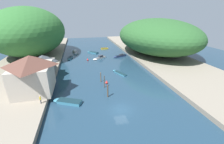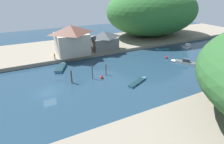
{
  "view_description": "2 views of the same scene",
  "coord_description": "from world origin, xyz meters",
  "px_view_note": "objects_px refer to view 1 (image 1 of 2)",
  "views": [
    {
      "loc": [
        -7.23,
        -23.76,
        17.75
      ],
      "look_at": [
        2.03,
        17.39,
        1.09
      ],
      "focal_mm": 24.0,
      "sensor_mm": 36.0,
      "label": 1
    },
    {
      "loc": [
        32.24,
        -1.73,
        18.47
      ],
      "look_at": [
        -0.25,
        14.33,
        1.34
      ],
      "focal_mm": 28.0,
      "sensor_mm": 36.0,
      "label": 2
    }
  ],
  "objects_px": {
    "channel_buoy_far": "(88,60)",
    "person_on_quay": "(40,99)",
    "boat_yellow_tender": "(92,52)",
    "boat_far_right_bank": "(99,58)",
    "boat_near_quay": "(66,101)",
    "channel_buoy_near": "(107,82)",
    "boat_mid_channel": "(119,73)",
    "boat_cabin_cruiser": "(105,48)",
    "waterfront_building": "(32,73)",
    "boat_red_skiff": "(70,58)",
    "boat_moored_right": "(75,52)",
    "boathouse_shed": "(44,65)",
    "boat_navy_launch": "(120,56)"
  },
  "relations": [
    {
      "from": "boat_yellow_tender",
      "to": "boat_mid_channel",
      "type": "relative_size",
      "value": 0.88
    },
    {
      "from": "waterfront_building",
      "to": "channel_buoy_near",
      "type": "bearing_deg",
      "value": 6.91
    },
    {
      "from": "waterfront_building",
      "to": "boat_red_skiff",
      "type": "distance_m",
      "value": 29.69
    },
    {
      "from": "person_on_quay",
      "to": "boat_near_quay",
      "type": "bearing_deg",
      "value": -81.74
    },
    {
      "from": "boat_yellow_tender",
      "to": "boat_far_right_bank",
      "type": "xyz_separation_m",
      "value": [
        1.85,
        -10.76,
        0.17
      ]
    },
    {
      "from": "boat_red_skiff",
      "to": "person_on_quay",
      "type": "relative_size",
      "value": 3.14
    },
    {
      "from": "boat_cabin_cruiser",
      "to": "channel_buoy_near",
      "type": "bearing_deg",
      "value": -12.56
    },
    {
      "from": "boat_mid_channel",
      "to": "boat_moored_right",
      "type": "relative_size",
      "value": 1.28
    },
    {
      "from": "boat_far_right_bank",
      "to": "boat_red_skiff",
      "type": "relative_size",
      "value": 1.17
    },
    {
      "from": "boathouse_shed",
      "to": "boat_cabin_cruiser",
      "type": "distance_m",
      "value": 41.09
    },
    {
      "from": "boat_cabin_cruiser",
      "to": "boat_navy_launch",
      "type": "distance_m",
      "value": 16.93
    },
    {
      "from": "channel_buoy_far",
      "to": "waterfront_building",
      "type": "bearing_deg",
      "value": -119.02
    },
    {
      "from": "boat_cabin_cruiser",
      "to": "boat_mid_channel",
      "type": "xyz_separation_m",
      "value": [
        -1.78,
        -34.93,
        -0.1
      ]
    },
    {
      "from": "boat_mid_channel",
      "to": "channel_buoy_far",
      "type": "distance_m",
      "value": 17.96
    },
    {
      "from": "boat_near_quay",
      "to": "channel_buoy_far",
      "type": "xyz_separation_m",
      "value": [
        6.61,
        29.42,
        0.04
      ]
    },
    {
      "from": "boat_moored_right",
      "to": "boat_cabin_cruiser",
      "type": "bearing_deg",
      "value": -0.83
    },
    {
      "from": "boat_cabin_cruiser",
      "to": "waterfront_building",
      "type": "bearing_deg",
      "value": -31.8
    },
    {
      "from": "boathouse_shed",
      "to": "boat_mid_channel",
      "type": "xyz_separation_m",
      "value": [
        21.9,
        -1.56,
        -3.81
      ]
    },
    {
      "from": "boat_yellow_tender",
      "to": "boat_mid_channel",
      "type": "xyz_separation_m",
      "value": [
        5.59,
        -28.0,
        -0.06
      ]
    },
    {
      "from": "channel_buoy_far",
      "to": "person_on_quay",
      "type": "height_order",
      "value": "person_on_quay"
    },
    {
      "from": "boat_yellow_tender",
      "to": "channel_buoy_near",
      "type": "distance_m",
      "value": 34.58
    },
    {
      "from": "boat_far_right_bank",
      "to": "boat_mid_channel",
      "type": "bearing_deg",
      "value": 158.68
    },
    {
      "from": "boat_yellow_tender",
      "to": "channel_buoy_far",
      "type": "bearing_deg",
      "value": -149.81
    },
    {
      "from": "channel_buoy_near",
      "to": "boat_yellow_tender",
      "type": "bearing_deg",
      "value": 90.63
    },
    {
      "from": "boat_red_skiff",
      "to": "person_on_quay",
      "type": "distance_m",
      "value": 34.56
    },
    {
      "from": "boat_far_right_bank",
      "to": "channel_buoy_near",
      "type": "xyz_separation_m",
      "value": [
        -1.46,
        -23.82,
        -0.03
      ]
    },
    {
      "from": "boat_moored_right",
      "to": "channel_buoy_far",
      "type": "height_order",
      "value": "boat_moored_right"
    },
    {
      "from": "boat_far_right_bank",
      "to": "channel_buoy_far",
      "type": "xyz_separation_m",
      "value": [
        -4.9,
        -1.5,
        -0.05
      ]
    },
    {
      "from": "boat_moored_right",
      "to": "channel_buoy_far",
      "type": "xyz_separation_m",
      "value": [
        5.05,
        -14.46,
        -0.07
      ]
    },
    {
      "from": "waterfront_building",
      "to": "boat_far_right_bank",
      "type": "height_order",
      "value": "waterfront_building"
    },
    {
      "from": "boat_cabin_cruiser",
      "to": "boat_red_skiff",
      "type": "distance_m",
      "value": 23.03
    },
    {
      "from": "boat_navy_launch",
      "to": "channel_buoy_near",
      "type": "distance_m",
      "value": 27.07
    },
    {
      "from": "waterfront_building",
      "to": "channel_buoy_far",
      "type": "bearing_deg",
      "value": 60.98
    },
    {
      "from": "boat_cabin_cruiser",
      "to": "channel_buoy_far",
      "type": "xyz_separation_m",
      "value": [
        -10.43,
        -19.19,
        0.08
      ]
    },
    {
      "from": "boathouse_shed",
      "to": "boat_red_skiff",
      "type": "bearing_deg",
      "value": 71.19
    },
    {
      "from": "boat_mid_channel",
      "to": "channel_buoy_far",
      "type": "bearing_deg",
      "value": 95.15
    },
    {
      "from": "boathouse_shed",
      "to": "boat_mid_channel",
      "type": "relative_size",
      "value": 1.37
    },
    {
      "from": "waterfront_building",
      "to": "boat_red_skiff",
      "type": "xyz_separation_m",
      "value": [
        6.51,
        28.52,
        -5.05
      ]
    },
    {
      "from": "channel_buoy_near",
      "to": "channel_buoy_far",
      "type": "relative_size",
      "value": 1.04
    },
    {
      "from": "boat_cabin_cruiser",
      "to": "channel_buoy_far",
      "type": "distance_m",
      "value": 21.84
    },
    {
      "from": "boat_yellow_tender",
      "to": "person_on_quay",
      "type": "distance_m",
      "value": 44.76
    },
    {
      "from": "boat_near_quay",
      "to": "boat_far_right_bank",
      "type": "xyz_separation_m",
      "value": [
        11.51,
        30.92,
        0.09
      ]
    },
    {
      "from": "boat_red_skiff",
      "to": "channel_buoy_near",
      "type": "bearing_deg",
      "value": 120.87
    },
    {
      "from": "waterfront_building",
      "to": "boathouse_shed",
      "type": "xyz_separation_m",
      "value": [
        0.27,
        10.2,
        -1.34
      ]
    },
    {
      "from": "channel_buoy_near",
      "to": "boat_far_right_bank",
      "type": "bearing_deg",
      "value": 86.48
    },
    {
      "from": "boat_red_skiff",
      "to": "channel_buoy_far",
      "type": "xyz_separation_m",
      "value": [
        7.02,
        -4.14,
        0.08
      ]
    },
    {
      "from": "waterfront_building",
      "to": "boat_red_skiff",
      "type": "relative_size",
      "value": 1.81
    },
    {
      "from": "boat_near_quay",
      "to": "channel_buoy_near",
      "type": "height_order",
      "value": "channel_buoy_near"
    },
    {
      "from": "boat_cabin_cruiser",
      "to": "boat_navy_launch",
      "type": "xyz_separation_m",
      "value": [
        3.53,
        -16.56,
        0.09
      ]
    },
    {
      "from": "boat_yellow_tender",
      "to": "boat_far_right_bank",
      "type": "relative_size",
      "value": 0.88
    }
  ]
}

